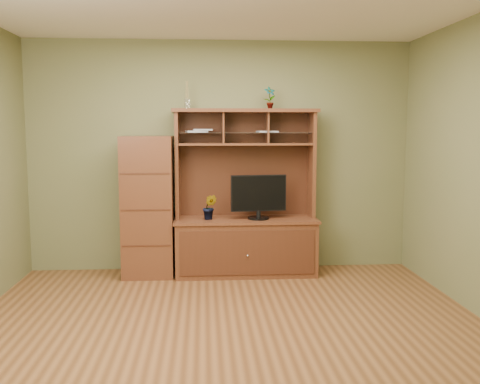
{
  "coord_description": "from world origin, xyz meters",
  "views": [
    {
      "loc": [
        -0.2,
        -4.35,
        1.68
      ],
      "look_at": [
        0.18,
        1.2,
        1.02
      ],
      "focal_mm": 40.0,
      "sensor_mm": 36.0,
      "label": 1
    }
  ],
  "objects": [
    {
      "name": "reed_diffuser",
      "position": [
        -0.38,
        1.8,
        2.02
      ],
      "size": [
        0.06,
        0.06,
        0.31
      ],
      "color": "silver",
      "rests_on": "media_hutch"
    },
    {
      "name": "media_hutch",
      "position": [
        0.28,
        1.73,
        0.52
      ],
      "size": [
        1.66,
        0.61,
        1.9
      ],
      "color": "#4A2615",
      "rests_on": "room"
    },
    {
      "name": "magazines",
      "position": [
        0.01,
        1.81,
        1.65
      ],
      "size": [
        1.07,
        0.22,
        0.04
      ],
      "color": "#A8A9AD",
      "rests_on": "media_hutch"
    },
    {
      "name": "orchid_plant",
      "position": [
        -0.14,
        1.65,
        0.79
      ],
      "size": [
        0.18,
        0.16,
        0.29
      ],
      "primitive_type": "imported",
      "rotation": [
        0.0,
        0.0,
        -0.24
      ],
      "color": "#29591E",
      "rests_on": "media_hutch"
    },
    {
      "name": "top_plant",
      "position": [
        0.56,
        1.8,
        2.03
      ],
      "size": [
        0.16,
        0.13,
        0.26
      ],
      "primitive_type": "imported",
      "rotation": [
        0.0,
        0.0,
        0.3
      ],
      "color": "#376021",
      "rests_on": "media_hutch"
    },
    {
      "name": "monitor",
      "position": [
        0.42,
        1.65,
        0.92
      ],
      "size": [
        0.64,
        0.25,
        0.51
      ],
      "rotation": [
        0.0,
        0.0,
        0.11
      ],
      "color": "black",
      "rests_on": "media_hutch"
    },
    {
      "name": "room",
      "position": [
        0.0,
        0.0,
        1.35
      ],
      "size": [
        4.54,
        4.04,
        2.74
      ],
      "color": "brown",
      "rests_on": "ground"
    },
    {
      "name": "side_cabinet",
      "position": [
        -0.84,
        1.72,
        0.8
      ],
      "size": [
        0.57,
        0.52,
        1.59
      ],
      "color": "#4A2615",
      "rests_on": "room"
    }
  ]
}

